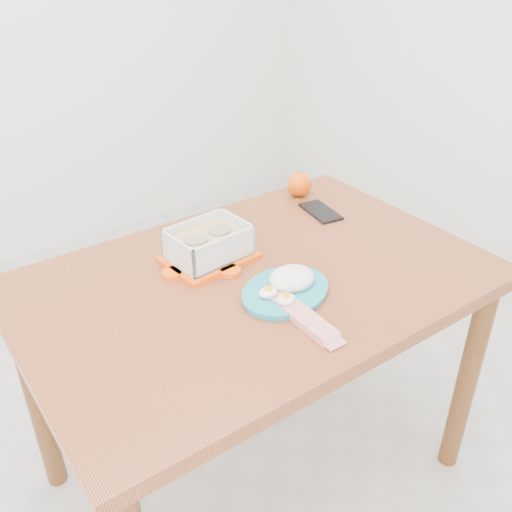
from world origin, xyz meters
TOP-DOWN VIEW (x-y plane):
  - ground at (0.00, 0.00)m, footprint 3.50×3.50m
  - dining_table at (0.15, -0.07)m, footprint 1.21×0.82m
  - food_container at (0.09, 0.07)m, footprint 0.24×0.19m
  - orange_fruit at (0.56, 0.24)m, footprint 0.08×0.08m
  - rice_plate at (0.16, -0.18)m, footprint 0.29×0.29m
  - candy_bar at (0.12, -0.29)m, footprint 0.06×0.21m
  - smartphone at (0.53, 0.10)m, footprint 0.10×0.16m

SIDE VIEW (x-z plane):
  - ground at x=0.00m, z-range 0.00..0.00m
  - dining_table at x=0.15m, z-range 0.28..1.03m
  - smartphone at x=0.53m, z-range 0.75..0.76m
  - candy_bar at x=0.12m, z-range 0.75..0.77m
  - rice_plate at x=0.16m, z-range 0.74..0.80m
  - orange_fruit at x=0.56m, z-range 0.75..0.83m
  - food_container at x=0.09m, z-range 0.75..0.85m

